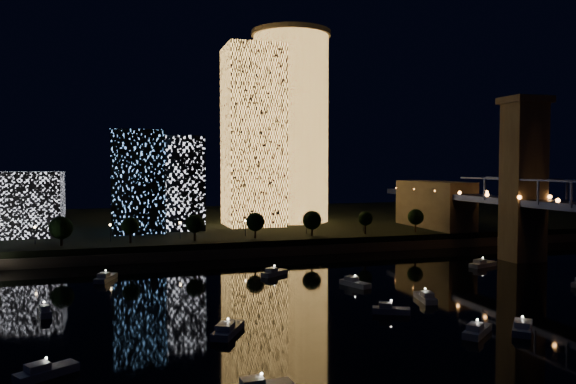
# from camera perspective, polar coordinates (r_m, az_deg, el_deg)

# --- Properties ---
(ground) EXTENTS (520.00, 520.00, 0.00)m
(ground) POSITION_cam_1_polar(r_m,az_deg,el_deg) (110.97, 13.14, -12.59)
(ground) COLOR black
(ground) RESTS_ON ground
(far_bank) EXTENTS (420.00, 160.00, 5.00)m
(far_bank) POSITION_cam_1_polar(r_m,az_deg,el_deg) (259.45, -5.00, -3.21)
(far_bank) COLOR black
(far_bank) RESTS_ON ground
(seawall) EXTENTS (420.00, 6.00, 3.00)m
(seawall) POSITION_cam_1_polar(r_m,az_deg,el_deg) (184.64, 0.14, -5.91)
(seawall) COLOR #6B5E4C
(seawall) RESTS_ON ground
(tower_cylindrical) EXTENTS (34.00, 34.00, 81.37)m
(tower_cylindrical) POSITION_cam_1_polar(r_m,az_deg,el_deg) (243.11, 0.31, 6.63)
(tower_cylindrical) COLOR #FFB351
(tower_cylindrical) RESTS_ON far_bank
(tower_rectangular) EXTENTS (22.55, 22.55, 71.76)m
(tower_rectangular) POSITION_cam_1_polar(r_m,az_deg,el_deg) (227.54, -3.57, 5.65)
(tower_rectangular) COLOR #FFB351
(tower_rectangular) RESTS_ON far_bank
(midrise_blocks) EXTENTS (107.24, 30.09, 36.80)m
(midrise_blocks) POSITION_cam_1_polar(r_m,az_deg,el_deg) (214.26, -19.58, 0.39)
(midrise_blocks) COLOR white
(midrise_blocks) RESTS_ON far_bank
(motorboats) EXTENTS (127.11, 86.50, 2.78)m
(motorboats) POSITION_cam_1_polar(r_m,az_deg,el_deg) (118.18, 6.60, -11.18)
(motorboats) COLOR silver
(motorboats) RESTS_ON ground
(esplanade_trees) EXTENTS (165.83, 6.90, 8.95)m
(esplanade_trees) POSITION_cam_1_polar(r_m,az_deg,el_deg) (182.26, -11.11, -3.23)
(esplanade_trees) COLOR black
(esplanade_trees) RESTS_ON far_bank
(street_lamps) EXTENTS (132.70, 0.70, 5.65)m
(street_lamps) POSITION_cam_1_polar(r_m,az_deg,el_deg) (188.48, -10.91, -3.48)
(street_lamps) COLOR black
(street_lamps) RESTS_ON far_bank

